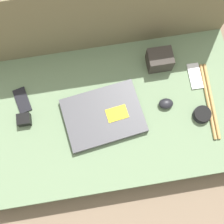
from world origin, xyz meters
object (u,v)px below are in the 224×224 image
(laptop, at_px, (103,116))
(camera_pouch, at_px, (160,60))
(phone_black, at_px, (22,100))
(phone_silver, at_px, (195,76))
(charger_brick, at_px, (24,120))
(computer_mouse, at_px, (166,105))
(speaker_puck, at_px, (202,114))

(laptop, bearing_deg, camera_pouch, 28.05)
(laptop, bearing_deg, phone_black, 151.35)
(phone_silver, xyz_separation_m, charger_brick, (-0.78, -0.08, 0.02))
(computer_mouse, xyz_separation_m, charger_brick, (-0.62, 0.03, 0.00))
(laptop, distance_m, computer_mouse, 0.28)
(phone_silver, bearing_deg, phone_black, -179.48)
(speaker_puck, bearing_deg, computer_mouse, 154.54)
(laptop, relative_size, charger_brick, 6.45)
(laptop, xyz_separation_m, charger_brick, (-0.34, 0.04, 0.00))
(charger_brick, bearing_deg, speaker_puck, -7.50)
(computer_mouse, bearing_deg, charger_brick, -177.97)
(laptop, relative_size, computer_mouse, 5.38)
(computer_mouse, relative_size, phone_black, 0.54)
(speaker_puck, height_order, phone_silver, speaker_puck)
(computer_mouse, bearing_deg, camera_pouch, 92.50)
(speaker_puck, xyz_separation_m, camera_pouch, (-0.14, 0.27, 0.03))
(laptop, xyz_separation_m, speaker_puck, (0.42, -0.06, -0.00))
(phone_silver, relative_size, charger_brick, 2.21)
(phone_silver, distance_m, camera_pouch, 0.18)
(phone_silver, relative_size, phone_black, 0.99)
(speaker_puck, relative_size, phone_black, 0.61)
(laptop, distance_m, charger_brick, 0.34)
(speaker_puck, height_order, charger_brick, charger_brick)
(computer_mouse, distance_m, camera_pouch, 0.20)
(computer_mouse, distance_m, phone_black, 0.63)
(laptop, xyz_separation_m, phone_silver, (0.44, 0.12, -0.01))
(camera_pouch, bearing_deg, phone_silver, -30.09)
(computer_mouse, height_order, phone_silver, computer_mouse)
(speaker_puck, distance_m, charger_brick, 0.77)
(laptop, xyz_separation_m, camera_pouch, (0.29, 0.21, 0.03))
(camera_pouch, distance_m, charger_brick, 0.65)
(laptop, relative_size, phone_silver, 2.92)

